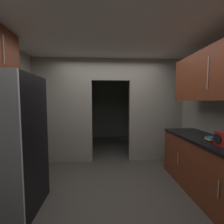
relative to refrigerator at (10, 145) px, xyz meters
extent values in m
plane|color=#47423D|center=(1.44, 0.21, -0.95)|extent=(20.00, 20.00, 0.00)
cube|color=silver|center=(1.44, 0.65, 1.67)|extent=(4.15, 6.91, 0.06)
cube|color=#9E998C|center=(0.27, 1.67, 0.35)|extent=(1.43, 0.12, 2.59)
cube|color=#9E998C|center=(2.63, 1.67, 0.35)|extent=(1.37, 0.12, 2.59)
cube|color=#9E998C|center=(1.46, 1.67, 1.37)|extent=(0.95, 0.12, 0.53)
cube|color=gray|center=(1.44, 4.18, 0.35)|extent=(3.75, 0.10, 2.59)
cube|color=gray|center=(-0.39, 2.92, 0.35)|extent=(0.10, 2.51, 2.59)
cube|color=gray|center=(3.26, 2.92, 0.35)|extent=(0.10, 2.51, 2.59)
cube|color=black|center=(0.00, 0.02, 0.00)|extent=(0.72, 0.75, 1.89)
cube|color=maroon|center=(2.97, 0.04, -0.50)|extent=(0.63, 2.16, 0.89)
cube|color=black|center=(2.97, 0.04, -0.04)|extent=(0.67, 2.16, 0.04)
cylinder|color=#B7BABC|center=(2.65, -0.43, -0.46)|extent=(0.01, 0.01, 0.22)
cylinder|color=#B7BABC|center=(2.65, 0.52, -0.46)|extent=(0.01, 0.01, 0.22)
cube|color=maroon|center=(2.97, 0.04, 1.00)|extent=(0.34, 1.95, 0.80)
cylinder|color=#B7BABC|center=(2.79, 0.04, 1.00)|extent=(0.01, 0.01, 0.48)
cylinder|color=#B7BABC|center=(-0.08, 0.10, 1.30)|extent=(0.01, 0.01, 0.39)
cylinder|color=black|center=(2.84, -0.13, 0.08)|extent=(0.01, 0.13, 0.13)
cube|color=black|center=(2.93, 0.09, -0.01)|extent=(0.12, 0.12, 0.01)
cube|color=gold|center=(2.92, 0.09, 0.00)|extent=(0.12, 0.14, 0.02)
cube|color=#2D609E|center=(2.94, 0.09, 0.03)|extent=(0.13, 0.14, 0.03)
camera|label=1|loc=(1.27, -2.02, 0.59)|focal=23.33mm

